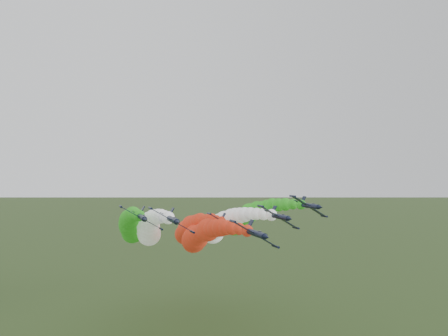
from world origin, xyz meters
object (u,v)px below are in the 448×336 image
at_px(jet_inner_left, 149,228).
at_px(jet_outer_right, 244,218).
at_px(jet_lead, 199,237).
at_px(jet_inner_right, 220,226).
at_px(jet_trail, 189,229).
at_px(jet_outer_left, 131,226).

distance_m(jet_inner_left, jet_outer_right, 36.11).
xyz_separation_m(jet_lead, jet_inner_right, (11.28, 13.32, 1.48)).
bearing_deg(jet_inner_right, jet_trail, 114.78).
height_order(jet_inner_right, jet_outer_left, jet_outer_left).
height_order(jet_inner_left, jet_outer_left, jet_inner_left).
height_order(jet_inner_right, jet_outer_right, jet_outer_right).
bearing_deg(jet_outer_right, jet_lead, -139.99).
height_order(jet_outer_left, jet_trail, jet_outer_left).
relative_size(jet_inner_left, jet_inner_right, 1.00).
bearing_deg(jet_outer_right, jet_inner_right, -153.95).
distance_m(jet_lead, jet_trail, 28.96).
distance_m(jet_inner_left, jet_trail, 24.04).
xyz_separation_m(jet_inner_left, jet_trail, (17.46, 16.27, -2.90)).
distance_m(jet_outer_right, jet_trail, 21.09).
height_order(jet_inner_right, jet_trail, jet_inner_right).
bearing_deg(jet_inner_right, jet_lead, -130.26).
bearing_deg(jet_trail, jet_inner_left, -137.02).
height_order(jet_inner_left, jet_inner_right, jet_inner_left).
relative_size(jet_lead, jet_outer_left, 0.99).
xyz_separation_m(jet_inner_right, jet_outer_right, (10.99, 5.37, 1.85)).
height_order(jet_lead, jet_inner_right, jet_inner_right).
relative_size(jet_outer_right, jet_trail, 1.00).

